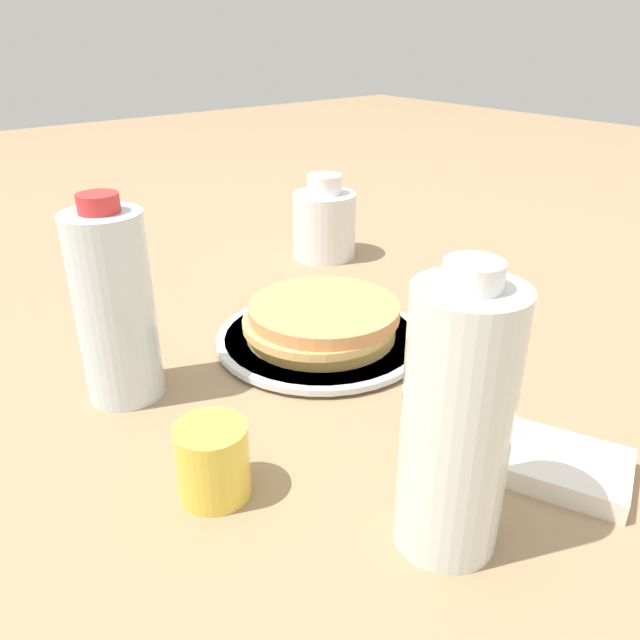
{
  "coord_description": "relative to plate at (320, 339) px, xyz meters",
  "views": [
    {
      "loc": [
        0.51,
        -0.43,
        0.36
      ],
      "look_at": [
        -0.02,
        -0.0,
        0.03
      ],
      "focal_mm": 35.0,
      "sensor_mm": 36.0,
      "label": 1
    }
  ],
  "objects": [
    {
      "name": "juice_glass",
      "position": [
        0.15,
        -0.24,
        0.03
      ],
      "size": [
        0.06,
        0.06,
        0.07
      ],
      "color": "yellow",
      "rests_on": "ground_plane"
    },
    {
      "name": "water_bottle_near",
      "position": [
        0.31,
        -0.12,
        0.1
      ],
      "size": [
        0.08,
        0.08,
        0.23
      ],
      "color": "silver",
      "rests_on": "ground_plane"
    },
    {
      "name": "ground_plane",
      "position": [
        0.02,
        0.0,
        -0.01
      ],
      "size": [
        4.0,
        4.0,
        0.0
      ],
      "primitive_type": "plane",
      "color": "#9E7F5B"
    },
    {
      "name": "pancake_stack",
      "position": [
        0.0,
        0.0,
        0.03
      ],
      "size": [
        0.19,
        0.19,
        0.04
      ],
      "color": "tan",
      "rests_on": "plate"
    },
    {
      "name": "plate",
      "position": [
        0.0,
        0.0,
        0.0
      ],
      "size": [
        0.26,
        0.26,
        0.01
      ],
      "color": "silver",
      "rests_on": "ground_plane"
    },
    {
      "name": "water_bottle_mid",
      "position": [
        -0.04,
        -0.23,
        0.1
      ],
      "size": [
        0.08,
        0.08,
        0.22
      ],
      "color": "silver",
      "rests_on": "ground_plane"
    },
    {
      "name": "cream_jug",
      "position": [
        -0.24,
        0.21,
        0.05
      ],
      "size": [
        0.1,
        0.1,
        0.14
      ],
      "color": "white",
      "rests_on": "ground_plane"
    },
    {
      "name": "napkin",
      "position": [
        0.32,
        0.01,
        0.0
      ],
      "size": [
        0.15,
        0.12,
        0.02
      ],
      "color": "white",
      "rests_on": "ground_plane"
    }
  ]
}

